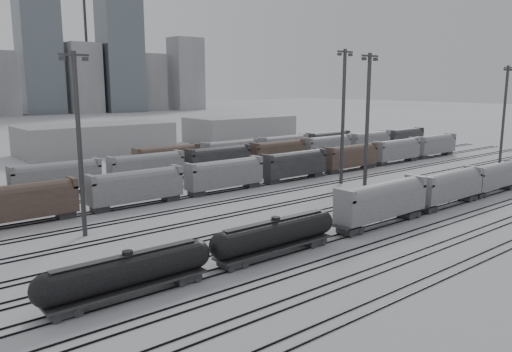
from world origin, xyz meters
TOP-DOWN VIEW (x-y plane):
  - ground at (0.00, 0.00)m, footprint 900.00×900.00m
  - tracks at (0.00, 17.50)m, footprint 220.00×71.50m
  - tank_car_a at (-24.96, 1.00)m, footprint 16.79×2.80m
  - tank_car_b at (-7.54, 1.00)m, footprint 17.19×2.87m
  - hopper_car_a at (11.49, 1.00)m, footprint 16.02×3.18m
  - hopper_car_b at (28.60, 1.00)m, footprint 14.90×2.96m
  - hopper_car_c at (43.36, 1.00)m, footprint 13.91×2.76m
  - light_mast_b at (-21.13, 21.69)m, footprint 3.62×0.58m
  - light_mast_c at (20.93, 11.35)m, footprint 3.76×0.60m
  - light_mast_d at (29.40, 23.65)m, footprint 4.02×0.64m
  - light_mast_e at (71.26, 12.89)m, footprint 3.65×0.58m
  - bg_string_near at (8.00, 32.00)m, footprint 151.00×3.00m
  - bg_string_mid at (18.00, 48.00)m, footprint 151.00×3.00m
  - bg_string_far at (35.50, 56.00)m, footprint 66.00×3.00m
  - warehouse_mid at (10.00, 95.00)m, footprint 40.00×18.00m
  - warehouse_right at (60.00, 95.00)m, footprint 35.00×18.00m
  - crane_right at (91.26, 305.00)m, footprint 42.00×1.80m

SIDE VIEW (x-z plane):
  - ground at x=0.00m, z-range 0.00..0.00m
  - tracks at x=0.00m, z-range 0.00..0.16m
  - tank_car_a at x=-24.96m, z-range 0.33..4.48m
  - tank_car_b at x=-7.54m, z-range 0.33..4.58m
  - bg_string_far at x=35.50m, z-range 0.00..5.60m
  - bg_string_near at x=8.00m, z-range 0.00..5.60m
  - bg_string_mid at x=18.00m, z-range 0.00..5.60m
  - hopper_car_c at x=43.36m, z-range 0.59..5.56m
  - hopper_car_b at x=28.60m, z-range 0.63..5.96m
  - hopper_car_a at x=11.49m, z-range 0.68..6.41m
  - warehouse_mid at x=10.00m, z-range 0.00..8.00m
  - warehouse_right at x=60.00m, z-range 0.00..8.00m
  - light_mast_b at x=-21.13m, z-range 0.69..23.30m
  - light_mast_e at x=71.26m, z-range 0.70..23.50m
  - light_mast_c at x=20.93m, z-range 0.72..24.23m
  - light_mast_d at x=29.40m, z-range 0.77..25.87m
  - crane_right at x=91.26m, z-range 7.39..107.39m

